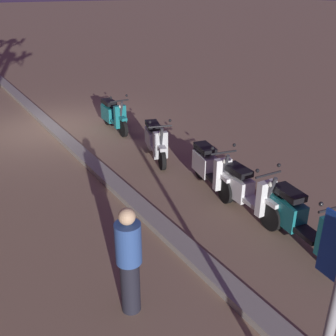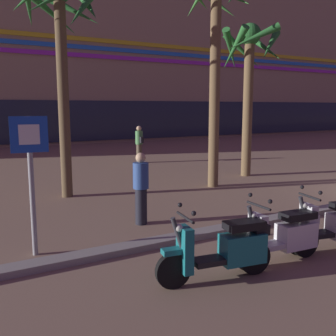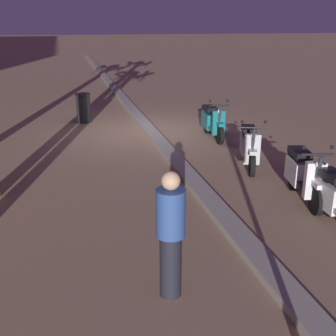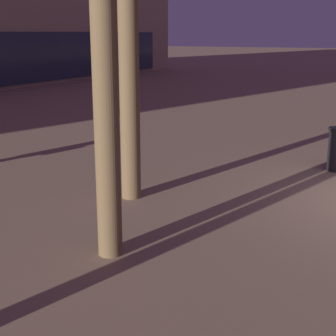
{
  "view_description": "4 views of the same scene",
  "coord_description": "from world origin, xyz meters",
  "px_view_note": "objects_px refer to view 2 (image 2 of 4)",
  "views": [
    {
      "loc": [
        -11.72,
        2.97,
        4.03
      ],
      "look_at": [
        -6.56,
        -0.26,
        1.2
      ],
      "focal_mm": 42.37,
      "sensor_mm": 36.0,
      "label": 1
    },
    {
      "loc": [
        -11.52,
        -6.21,
        2.55
      ],
      "look_at": [
        -6.52,
        2.58,
        0.95
      ],
      "focal_mm": 41.24,
      "sensor_mm": 36.0,
      "label": 2
    },
    {
      "loc": [
        -12.24,
        2.29,
        3.14
      ],
      "look_at": [
        -6.14,
        0.79,
        0.97
      ],
      "focal_mm": 45.58,
      "sensor_mm": 36.0,
      "label": 3
    },
    {
      "loc": [
        -9.52,
        0.17,
        2.91
      ],
      "look_at": [
        -3.45,
        3.23,
        1.1
      ],
      "focal_mm": 54.11,
      "sensor_mm": 36.0,
      "label": 4
    }
  ],
  "objects_px": {
    "palm_tree_mid_walkway": "(249,64)",
    "pedestrian_window_shopping": "(141,187)",
    "crossing_sign": "(31,170)",
    "scooter_teal_mid_centre": "(225,249)",
    "palm_tree_near_sign": "(216,27)",
    "scooter_white_last_in_row": "(334,225)",
    "scooter_white_lead_nearest": "(284,236)",
    "palm_tree_by_mall_entrance": "(61,29)",
    "pedestrian_by_palm_tree": "(139,143)"
  },
  "relations": [
    {
      "from": "palm_tree_mid_walkway",
      "to": "pedestrian_window_shopping",
      "type": "xyz_separation_m",
      "value": [
        -6.05,
        -3.55,
        -3.26
      ]
    },
    {
      "from": "crossing_sign",
      "to": "pedestrian_window_shopping",
      "type": "relative_size",
      "value": 1.52
    },
    {
      "from": "pedestrian_window_shopping",
      "to": "scooter_teal_mid_centre",
      "type": "bearing_deg",
      "value": -92.09
    },
    {
      "from": "crossing_sign",
      "to": "palm_tree_near_sign",
      "type": "height_order",
      "value": "palm_tree_near_sign"
    },
    {
      "from": "scooter_white_last_in_row",
      "to": "scooter_teal_mid_centre",
      "type": "bearing_deg",
      "value": 179.78
    },
    {
      "from": "scooter_white_lead_nearest",
      "to": "palm_tree_near_sign",
      "type": "relative_size",
      "value": 0.26
    },
    {
      "from": "palm_tree_mid_walkway",
      "to": "palm_tree_near_sign",
      "type": "relative_size",
      "value": 0.83
    },
    {
      "from": "palm_tree_by_mall_entrance",
      "to": "palm_tree_mid_walkway",
      "type": "bearing_deg",
      "value": 1.11
    },
    {
      "from": "scooter_teal_mid_centre",
      "to": "palm_tree_near_sign",
      "type": "distance_m",
      "value": 8.21
    },
    {
      "from": "scooter_teal_mid_centre",
      "to": "pedestrian_by_palm_tree",
      "type": "distance_m",
      "value": 12.4
    },
    {
      "from": "palm_tree_by_mall_entrance",
      "to": "scooter_white_lead_nearest",
      "type": "bearing_deg",
      "value": -74.11
    },
    {
      "from": "scooter_white_last_in_row",
      "to": "palm_tree_mid_walkway",
      "type": "height_order",
      "value": "palm_tree_mid_walkway"
    },
    {
      "from": "crossing_sign",
      "to": "pedestrian_window_shopping",
      "type": "bearing_deg",
      "value": 16.92
    },
    {
      "from": "crossing_sign",
      "to": "scooter_white_last_in_row",
      "type": "bearing_deg",
      "value": -26.82
    },
    {
      "from": "palm_tree_mid_walkway",
      "to": "scooter_white_lead_nearest",
      "type": "bearing_deg",
      "value": -126.57
    },
    {
      "from": "palm_tree_mid_walkway",
      "to": "palm_tree_by_mall_entrance",
      "type": "bearing_deg",
      "value": -178.89
    },
    {
      "from": "palm_tree_near_sign",
      "to": "pedestrian_window_shopping",
      "type": "relative_size",
      "value": 4.19
    },
    {
      "from": "palm_tree_mid_walkway",
      "to": "pedestrian_by_palm_tree",
      "type": "relative_size",
      "value": 3.23
    },
    {
      "from": "palm_tree_near_sign",
      "to": "pedestrian_by_palm_tree",
      "type": "height_order",
      "value": "palm_tree_near_sign"
    },
    {
      "from": "scooter_white_last_in_row",
      "to": "palm_tree_by_mall_entrance",
      "type": "xyz_separation_m",
      "value": [
        -3.03,
        6.53,
        4.16
      ]
    },
    {
      "from": "pedestrian_window_shopping",
      "to": "pedestrian_by_palm_tree",
      "type": "bearing_deg",
      "value": 64.78
    },
    {
      "from": "scooter_white_last_in_row",
      "to": "pedestrian_window_shopping",
      "type": "xyz_separation_m",
      "value": [
        -2.33,
        3.11,
        0.37
      ]
    },
    {
      "from": "palm_tree_near_sign",
      "to": "scooter_white_lead_nearest",
      "type": "bearing_deg",
      "value": -115.52
    },
    {
      "from": "palm_tree_by_mall_entrance",
      "to": "pedestrian_by_palm_tree",
      "type": "distance_m",
      "value": 7.93
    },
    {
      "from": "scooter_teal_mid_centre",
      "to": "palm_tree_near_sign",
      "type": "bearing_deg",
      "value": 55.11
    },
    {
      "from": "palm_tree_by_mall_entrance",
      "to": "scooter_teal_mid_centre",
      "type": "bearing_deg",
      "value": -84.86
    },
    {
      "from": "palm_tree_near_sign",
      "to": "pedestrian_by_palm_tree",
      "type": "distance_m",
      "value": 7.28
    },
    {
      "from": "palm_tree_mid_walkway",
      "to": "palm_tree_near_sign",
      "type": "distance_m",
      "value": 2.61
    },
    {
      "from": "pedestrian_window_shopping",
      "to": "pedestrian_by_palm_tree",
      "type": "xyz_separation_m",
      "value": [
        4.04,
        8.58,
        0.08
      ]
    },
    {
      "from": "palm_tree_by_mall_entrance",
      "to": "pedestrian_by_palm_tree",
      "type": "xyz_separation_m",
      "value": [
        4.74,
        5.16,
        -3.71
      ]
    },
    {
      "from": "scooter_white_last_in_row",
      "to": "pedestrian_by_palm_tree",
      "type": "distance_m",
      "value": 11.82
    },
    {
      "from": "palm_tree_mid_walkway",
      "to": "pedestrian_by_palm_tree",
      "type": "bearing_deg",
      "value": 111.79
    },
    {
      "from": "palm_tree_by_mall_entrance",
      "to": "pedestrian_window_shopping",
      "type": "bearing_deg",
      "value": -78.42
    },
    {
      "from": "scooter_white_lead_nearest",
      "to": "palm_tree_mid_walkway",
      "type": "relative_size",
      "value": 0.32
    },
    {
      "from": "palm_tree_by_mall_entrance",
      "to": "pedestrian_window_shopping",
      "type": "distance_m",
      "value": 5.15
    },
    {
      "from": "scooter_teal_mid_centre",
      "to": "palm_tree_mid_walkway",
      "type": "relative_size",
      "value": 0.34
    },
    {
      "from": "palm_tree_mid_walkway",
      "to": "palm_tree_by_mall_entrance",
      "type": "xyz_separation_m",
      "value": [
        -6.75,
        -0.13,
        0.53
      ]
    },
    {
      "from": "scooter_white_last_in_row",
      "to": "pedestrian_by_palm_tree",
      "type": "height_order",
      "value": "pedestrian_by_palm_tree"
    },
    {
      "from": "crossing_sign",
      "to": "palm_tree_by_mall_entrance",
      "type": "distance_m",
      "value": 5.45
    },
    {
      "from": "pedestrian_window_shopping",
      "to": "pedestrian_by_palm_tree",
      "type": "height_order",
      "value": "pedestrian_by_palm_tree"
    },
    {
      "from": "scooter_white_last_in_row",
      "to": "crossing_sign",
      "type": "relative_size",
      "value": 0.72
    },
    {
      "from": "crossing_sign",
      "to": "pedestrian_window_shopping",
      "type": "xyz_separation_m",
      "value": [
        2.39,
        0.73,
        -0.68
      ]
    },
    {
      "from": "pedestrian_by_palm_tree",
      "to": "scooter_teal_mid_centre",
      "type": "bearing_deg",
      "value": -109.57
    },
    {
      "from": "palm_tree_mid_walkway",
      "to": "scooter_teal_mid_centre",
      "type": "bearing_deg",
      "value": -132.82
    },
    {
      "from": "scooter_teal_mid_centre",
      "to": "crossing_sign",
      "type": "distance_m",
      "value": 3.45
    },
    {
      "from": "scooter_white_last_in_row",
      "to": "palm_tree_by_mall_entrance",
      "type": "distance_m",
      "value": 8.32
    },
    {
      "from": "scooter_teal_mid_centre",
      "to": "pedestrian_by_palm_tree",
      "type": "relative_size",
      "value": 1.09
    },
    {
      "from": "scooter_teal_mid_centre",
      "to": "scooter_white_last_in_row",
      "type": "bearing_deg",
      "value": -0.22
    },
    {
      "from": "pedestrian_window_shopping",
      "to": "palm_tree_by_mall_entrance",
      "type": "bearing_deg",
      "value": 101.58
    },
    {
      "from": "scooter_white_lead_nearest",
      "to": "crossing_sign",
      "type": "xyz_separation_m",
      "value": [
        -3.53,
        2.34,
        1.06
      ]
    }
  ]
}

